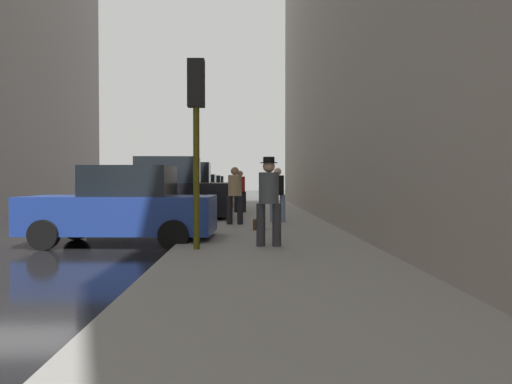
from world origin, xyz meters
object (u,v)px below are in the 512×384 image
Objects in this scene: parked_red_hatchback at (209,188)px; rolling_suitcase at (226,205)px; parked_dark_green_sedan at (196,191)px; pedestrian_in_red_jacket at (240,189)px; parked_black_suv at (164,193)px; parked_bronze_suv at (183,190)px; duffel_bag at (259,224)px; parked_blue_sedan at (123,207)px; pedestrian_in_tan_coat at (235,192)px; pedestrian_in_jeans at (278,192)px; fire_hydrant at (219,206)px; pedestrian_with_beanie at (269,197)px; parked_gray_coupe at (204,190)px; traffic_light at (196,112)px.

parked_red_hatchback is 18.52m from rolling_suitcase.
pedestrian_in_red_jacket is at bearing -70.86° from parked_dark_green_sedan.
parked_black_suv is at bearing -90.00° from parked_red_hatchback.
parked_bronze_suv is 15.88m from parked_red_hatchback.
pedestrian_in_red_jacket is 3.89× the size of duffel_bag.
parked_black_suv reaches higher than duffel_bag.
parked_blue_sedan is 1.02× the size of parked_dark_green_sedan.
parked_blue_sedan is 16.47m from parked_dark_green_sedan.
parked_bronze_suv is 7.80m from pedestrian_in_tan_coat.
pedestrian_in_jeans is 2.78m from duffel_bag.
fire_hydrant is 0.40× the size of pedestrian_with_beanie.
parked_red_hatchback is at bearing 90.00° from parked_blue_sedan.
parked_blue_sedan is 7.38m from fire_hydrant.
pedestrian_with_beanie reaches higher than parked_gray_coupe.
traffic_light is at bearing -81.74° from parked_bronze_suv.
traffic_light is 5.65m from pedestrian_in_tan_coat.
pedestrian_in_jeans is 4.34m from rolling_suitcase.
pedestrian_with_beanie is at bearing -95.36° from pedestrian_in_jeans.
fire_hydrant is at bearing 104.29° from duffel_bag.
parked_red_hatchback is 9.56× the size of duffel_bag.
duffel_bag is at bearing 91.82° from pedestrian_with_beanie.
pedestrian_with_beanie is (1.45, -8.62, 0.64)m from fire_hydrant.
rolling_suitcase is (1.99, 2.71, -0.54)m from parked_black_suv.
parked_bronze_suv is at bearing -90.00° from parked_gray_coupe.
parked_blue_sedan is at bearing -104.17° from fire_hydrant.
parked_blue_sedan reaches higher than rolling_suitcase.
parked_blue_sedan is at bearing -90.00° from parked_dark_green_sedan.
parked_dark_green_sedan is 13.21m from pedestrian_in_tan_coat.
parked_gray_coupe is 1.18× the size of traffic_light.
pedestrian_in_tan_coat reaches higher than parked_gray_coupe.
pedestrian_with_beanie reaches higher than parked_blue_sedan.
duffel_bag is (3.14, -3.77, -0.74)m from parked_black_suv.
pedestrian_in_jeans reaches higher than fire_hydrant.
parked_dark_green_sedan is at bearing -90.00° from parked_red_hatchback.
parked_blue_sedan is at bearing -90.00° from parked_gray_coupe.
fire_hydrant is 0.41× the size of pedestrian_in_red_jacket.
parked_black_suv is 7.94m from traffic_light.
parked_red_hatchback is 28.43m from pedestrian_with_beanie.
rolling_suitcase is (0.14, 10.23, -2.27)m from traffic_light.
parked_black_suv is at bearing -126.33° from rolling_suitcase.
traffic_light reaches higher than parked_blue_sedan.
pedestrian_with_beanie is at bearing -65.47° from parked_black_suv.
parked_dark_green_sedan is at bearing 107.59° from pedestrian_in_jeans.
parked_red_hatchback is (0.00, 4.82, 0.00)m from parked_gray_coupe.
parked_dark_green_sedan is 2.37× the size of pedestrian_with_beanie.
pedestrian_with_beanie reaches higher than duffel_bag.
parked_red_hatchback is 2.46× the size of pedestrian_in_red_jacket.
parked_gray_coupe is 6.03× the size of fire_hydrant.
parked_bronze_suv reaches higher than parked_gray_coupe.
parked_red_hatchback is (0.00, 15.88, -0.18)m from parked_bronze_suv.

